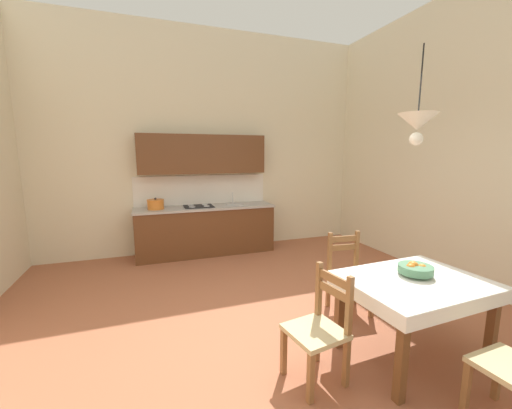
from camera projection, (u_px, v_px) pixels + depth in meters
The scene contains 9 objects.
ground_plane at pixel (267, 331), 3.36m from camera, with size 6.68×6.71×0.10m, color #A86042.
wall_back at pixel (208, 143), 5.91m from camera, with size 6.68×0.12×4.13m, color beige.
wall_right at pixel (488, 138), 4.04m from camera, with size 0.12×6.71×4.13m, color beige.
kitchen_cabinetry at pixel (205, 208), 5.75m from camera, with size 2.53×0.63×2.20m.
dining_table at pixel (414, 294), 2.77m from camera, with size 1.26×0.97×0.75m.
dining_chair_tv_side at pixel (319, 329), 2.52m from camera, with size 0.48×0.48×0.93m.
dining_chair_kitchen_side at pixel (348, 275), 3.65m from camera, with size 0.46×0.46×0.93m.
fruit_bowl at pixel (415, 269), 2.82m from camera, with size 0.30×0.30×0.12m.
pendant_lamp at pixel (418, 123), 2.57m from camera, with size 0.32×0.32×0.80m.
Camera 1 is at (-1.15, -2.87, 1.85)m, focal length 21.68 mm.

